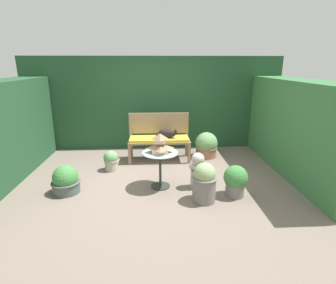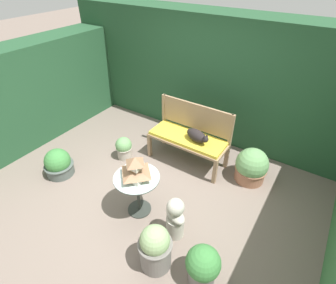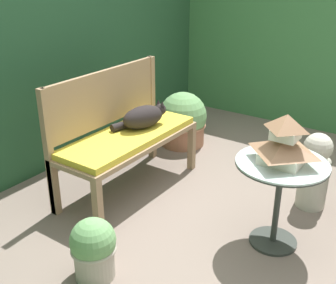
# 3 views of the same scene
# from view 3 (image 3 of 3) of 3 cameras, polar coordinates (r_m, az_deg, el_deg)

# --- Properties ---
(ground) EXTENTS (30.00, 30.00, 0.00)m
(ground) POSITION_cam_3_polar(r_m,az_deg,el_deg) (3.30, 7.43, -11.97)
(ground) COLOR #75665B
(foliage_hedge_back) EXTENTS (6.40, 0.77, 2.31)m
(foliage_hedge_back) POSITION_cam_3_polar(r_m,az_deg,el_deg) (4.29, -20.34, 12.04)
(foliage_hedge_back) COLOR #234C2D
(foliage_hedge_back) RESTS_ON ground
(foliage_hedge_right) EXTENTS (0.70, 3.50, 1.83)m
(foliage_hedge_right) POSITION_cam_3_polar(r_m,az_deg,el_deg) (5.52, 20.83, 11.75)
(foliage_hedge_right) COLOR #38703D
(foliage_hedge_right) RESTS_ON ground
(garden_bench) EXTENTS (1.37, 0.53, 0.54)m
(garden_bench) POSITION_cam_3_polar(r_m,az_deg,el_deg) (3.64, -5.34, 0.12)
(garden_bench) COLOR #937556
(garden_bench) RESTS_ON ground
(bench_backrest) EXTENTS (1.37, 0.06, 1.05)m
(bench_backrest) POSITION_cam_3_polar(r_m,az_deg,el_deg) (3.69, -8.46, 5.01)
(bench_backrest) COLOR #937556
(bench_backrest) RESTS_ON ground
(cat) EXTENTS (0.48, 0.34, 0.21)m
(cat) POSITION_cam_3_polar(r_m,az_deg,el_deg) (3.70, -3.39, 3.40)
(cat) COLOR black
(cat) RESTS_ON garden_bench
(patio_table) EXTENTS (0.63, 0.63, 0.65)m
(patio_table) POSITION_cam_3_polar(r_m,az_deg,el_deg) (2.99, 14.93, -5.07)
(patio_table) COLOR #2D332D
(patio_table) RESTS_ON ground
(pagoda_birdhouse) EXTENTS (0.36, 0.36, 0.34)m
(pagoda_birdhouse) POSITION_cam_3_polar(r_m,az_deg,el_deg) (2.87, 15.52, -0.03)
(pagoda_birdhouse) COLOR silver
(pagoda_birdhouse) RESTS_ON patio_table
(garden_bust) EXTENTS (0.37, 0.30, 0.65)m
(garden_bust) POSITION_cam_3_polar(r_m,az_deg,el_deg) (3.63, 19.23, -3.72)
(garden_bust) COLOR #B7B2A3
(garden_bust) RESTS_ON ground
(potted_plant_table_near) EXTENTS (0.53, 0.53, 0.59)m
(potted_plant_table_near) POSITION_cam_3_polar(r_m,az_deg,el_deg) (4.63, 2.00, 2.86)
(potted_plant_table_near) COLOR #9E664C
(potted_plant_table_near) RESTS_ON ground
(potted_plant_bench_right) EXTENTS (0.30, 0.30, 0.42)m
(potted_plant_bench_right) POSITION_cam_3_polar(r_m,az_deg,el_deg) (2.80, -10.06, -14.00)
(potted_plant_bench_right) COLOR #ADA393
(potted_plant_bench_right) RESTS_ON ground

